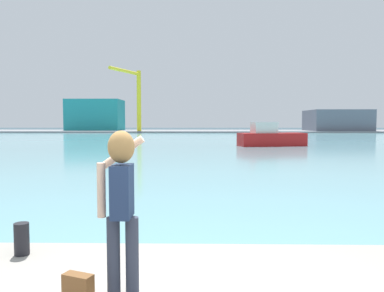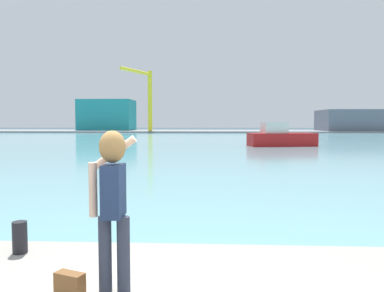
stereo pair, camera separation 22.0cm
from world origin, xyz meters
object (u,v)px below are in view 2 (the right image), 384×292
object	(u,v)px
handbag	(70,284)
boat_moored	(280,137)
warehouse_left	(107,115)
port_crane	(146,93)
person_photographer	(113,194)
harbor_bollard	(20,237)
warehouse_right	(349,120)

from	to	relation	value
handbag	boat_moored	world-z (taller)	boat_moored
warehouse_left	port_crane	distance (m)	17.00
person_photographer	warehouse_left	bearing A→B (deg)	15.37
person_photographer	harbor_bollard	world-z (taller)	person_photographer
boat_moored	handbag	bearing A→B (deg)	-114.80
port_crane	warehouse_right	bearing A→B (deg)	8.39
person_photographer	port_crane	bearing A→B (deg)	9.35
person_photographer	warehouse_left	xyz separation A→B (m)	(-26.02, 93.55, 2.53)
warehouse_left	warehouse_right	world-z (taller)	warehouse_left
warehouse_left	warehouse_right	xyz separation A→B (m)	(60.45, -3.74, -1.40)
person_photographer	warehouse_right	size ratio (longest dim) A/B	0.13
harbor_bollard	port_crane	bearing A→B (deg)	98.54
warehouse_right	port_crane	world-z (taller)	port_crane
handbag	person_photographer	bearing A→B (deg)	13.83
handbag	port_crane	bearing A→B (deg)	99.21
person_photographer	port_crane	xyz separation A→B (m)	(-13.87, 82.69, 7.39)
harbor_bollard	warehouse_left	bearing A→B (deg)	104.79
boat_moored	warehouse_left	size ratio (longest dim) A/B	0.54
handbag	warehouse_right	bearing A→B (deg)	68.80
port_crane	warehouse_left	bearing A→B (deg)	138.20
boat_moored	port_crane	bearing A→B (deg)	104.01
person_photographer	warehouse_right	world-z (taller)	warehouse_right
person_photographer	port_crane	size ratio (longest dim) A/B	0.12
person_photographer	boat_moored	world-z (taller)	boat_moored
handbag	warehouse_left	size ratio (longest dim) A/B	0.02
warehouse_left	handbag	bearing A→B (deg)	-74.73
warehouse_right	port_crane	size ratio (longest dim) A/B	0.98
warehouse_left	port_crane	xyz separation A→B (m)	(12.15, -10.86, 4.86)
harbor_bollard	port_crane	world-z (taller)	port_crane
warehouse_left	warehouse_right	bearing A→B (deg)	-3.54
warehouse_left	warehouse_right	size ratio (longest dim) A/B	0.99
person_photographer	warehouse_left	size ratio (longest dim) A/B	0.13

